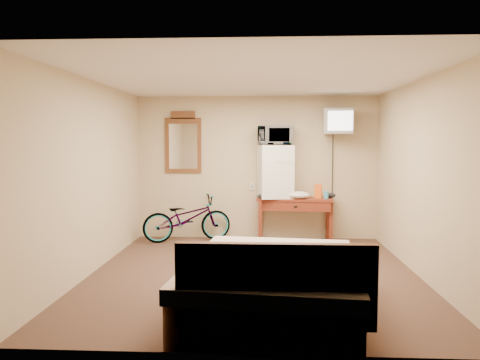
{
  "coord_description": "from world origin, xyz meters",
  "views": [
    {
      "loc": [
        0.13,
        -5.93,
        1.7
      ],
      "look_at": [
        -0.22,
        0.8,
        1.15
      ],
      "focal_mm": 35.0,
      "sensor_mm": 36.0,
      "label": 1
    }
  ],
  "objects": [
    {
      "name": "desk",
      "position": [
        0.66,
        2.0,
        0.62
      ],
      "size": [
        1.32,
        0.61,
        0.75
      ],
      "color": "maroon",
      "rests_on": "floor"
    },
    {
      "name": "crt_television",
      "position": [
        1.37,
        2.02,
        2.05
      ],
      "size": [
        0.53,
        0.6,
        0.42
      ],
      "color": "black",
      "rests_on": "room"
    },
    {
      "name": "room",
      "position": [
        -0.0,
        0.0,
        1.25
      ],
      "size": [
        4.6,
        4.64,
        2.5
      ],
      "color": "#442D22",
      "rests_on": "ground"
    },
    {
      "name": "microwave",
      "position": [
        0.32,
        2.06,
        1.81
      ],
      "size": [
        0.6,
        0.41,
        0.33
      ],
      "primitive_type": "imported",
      "rotation": [
        0.0,
        0.0,
        -0.01
      ],
      "color": "white",
      "rests_on": "mini_fridge"
    },
    {
      "name": "cloth_dark_b",
      "position": [
        1.27,
        2.11,
        0.79
      ],
      "size": [
        0.18,
        0.15,
        0.08
      ],
      "primitive_type": "ellipsoid",
      "color": "black",
      "rests_on": "desk"
    },
    {
      "name": "cloth_cream",
      "position": [
        0.71,
        1.93,
        0.81
      ],
      "size": [
        0.4,
        0.31,
        0.12
      ],
      "primitive_type": "ellipsoid",
      "color": "white",
      "rests_on": "desk"
    },
    {
      "name": "cloth_dark_a",
      "position": [
        0.13,
        1.89,
        0.79
      ],
      "size": [
        0.23,
        0.17,
        0.09
      ],
      "primitive_type": "ellipsoid",
      "color": "black",
      "rests_on": "desk"
    },
    {
      "name": "mini_fridge",
      "position": [
        0.32,
        2.06,
        1.2
      ],
      "size": [
        0.64,
        0.62,
        0.9
      ],
      "color": "white",
      "rests_on": "desk"
    },
    {
      "name": "bicycle",
      "position": [
        -1.18,
        1.95,
        0.4
      ],
      "size": [
        1.61,
        1.01,
        0.8
      ],
      "primitive_type": "imported",
      "rotation": [
        0.0,
        0.0,
        1.91
      ],
      "color": "black",
      "rests_on": "floor"
    },
    {
      "name": "snack_bag",
      "position": [
        1.05,
        2.02,
        0.87
      ],
      "size": [
        0.13,
        0.1,
        0.24
      ],
      "primitive_type": "cube",
      "rotation": [
        0.0,
        0.0,
        -0.28
      ],
      "color": "orange",
      "rests_on": "desk"
    },
    {
      "name": "bed",
      "position": [
        0.23,
        -1.37,
        0.29
      ],
      "size": [
        1.87,
        2.35,
        0.9
      ],
      "color": "brown",
      "rests_on": "floor"
    },
    {
      "name": "blue_cup",
      "position": [
        1.18,
        1.95,
        0.81
      ],
      "size": [
        0.07,
        0.07,
        0.13
      ],
      "primitive_type": "cylinder",
      "color": "#40A8DB",
      "rests_on": "desk"
    },
    {
      "name": "wall_mirror",
      "position": [
        -1.29,
        2.27,
        1.69
      ],
      "size": [
        0.63,
        0.04,
        1.08
      ],
      "color": "brown",
      "rests_on": "room"
    }
  ]
}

